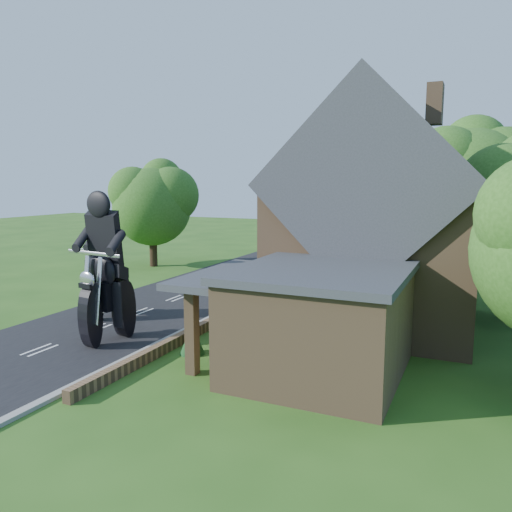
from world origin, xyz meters
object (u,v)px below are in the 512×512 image
at_px(garden_wall, 241,308).
at_px(annex, 317,319).
at_px(house, 380,224).
at_px(motorcycle_follow, 109,301).
at_px(motorcycle_lead, 108,320).

bearing_deg(garden_wall, annex, -46.16).
bearing_deg(garden_wall, house, 9.17).
xyz_separation_m(garden_wall, motorcycle_follow, (-5.03, -3.36, 0.56)).
xyz_separation_m(garden_wall, motorcycle_lead, (-2.64, -6.18, 0.67)).
bearing_deg(house, motorcycle_follow, -158.78).
height_order(house, motorcycle_lead, house).
xyz_separation_m(garden_wall, house, (6.19, 1.00, 4.14)).
bearing_deg(motorcycle_follow, annex, 178.07).
bearing_deg(motorcycle_lead, house, -132.62).
bearing_deg(motorcycle_lead, garden_wall, -104.88).
height_order(garden_wall, motorcycle_follow, motorcycle_follow).
bearing_deg(garden_wall, motorcycle_lead, -113.15).
relative_size(garden_wall, motorcycle_lead, 11.79).
xyz_separation_m(motorcycle_lead, motorcycle_follow, (-2.39, 2.82, -0.11)).
distance_m(garden_wall, house, 7.52).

